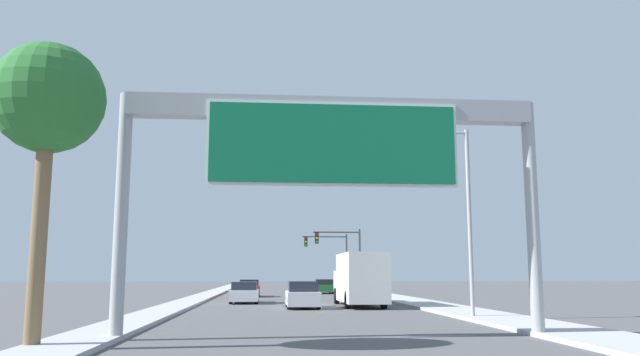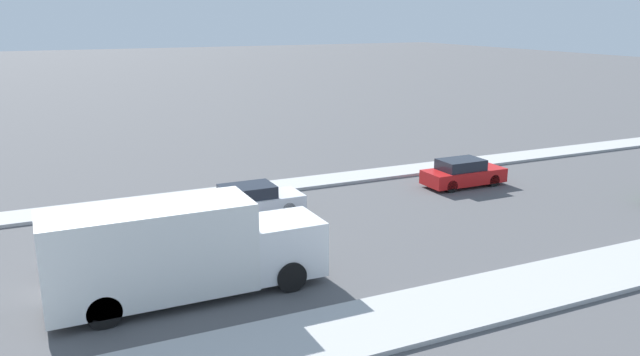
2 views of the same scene
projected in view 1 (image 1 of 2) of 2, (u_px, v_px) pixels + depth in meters
sidewalk_right at (367, 293)px, 60.89m from camera, size 3.00×120.00×0.15m
median_strip_left at (212, 293)px, 59.66m from camera, size 2.00×120.00×0.15m
sign_gantry at (333, 143)px, 19.66m from camera, size 13.31×0.73×7.50m
car_mid_left at (323, 287)px, 61.09m from camera, size 1.89×4.49×1.37m
car_far_right at (302, 295)px, 35.44m from camera, size 1.81×4.72×1.51m
car_near_right at (245, 293)px, 41.30m from camera, size 1.85×4.46×1.40m
car_mid_right at (249, 289)px, 52.70m from camera, size 1.75×4.32×1.43m
truck_box_primary at (359, 279)px, 37.30m from camera, size 2.31×8.62×3.11m
traffic_light_near_intersection at (345, 250)px, 59.34m from camera, size 4.56×0.32×6.14m
traffic_light_mid_block at (332, 252)px, 69.20m from camera, size 5.03×0.32×6.29m
palm_tree_foreground at (48, 103)px, 16.98m from camera, size 3.04×3.04×8.22m
street_lamp_right at (461, 204)px, 27.51m from camera, size 2.75×0.28×8.35m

